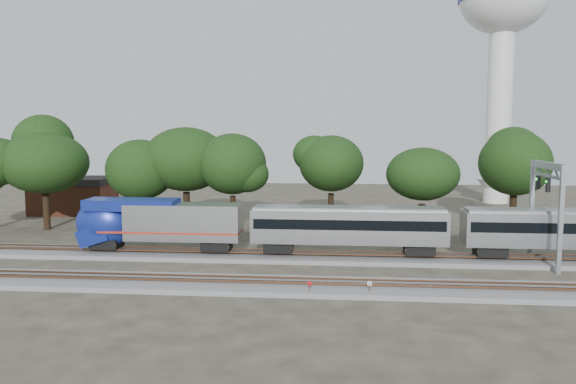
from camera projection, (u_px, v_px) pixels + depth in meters
The scene contains 16 objects.
ground at pixel (249, 274), 47.01m from camera, with size 160.00×160.00×0.00m, color #383328.
track_far at pixel (259, 256), 52.93m from camera, with size 160.00×5.00×0.73m.
track_near at pixel (241, 285), 43.03m from camera, with size 160.00×5.00×0.73m.
switch_stand_red at pixel (310, 287), 40.60m from camera, with size 0.37×0.09×1.15m.
switch_stand_white at pixel (369, 287), 40.59m from camera, with size 0.37×0.07×1.15m.
switch_lever at pixel (344, 293), 41.19m from camera, with size 0.50×0.30×0.30m, color #512D19.
water_tower at pixel (503, 23), 89.90m from camera, with size 14.14×14.14×39.14m.
signal_gantry at pixel (546, 190), 49.90m from camera, with size 0.64×7.57×9.21m.
brick_building at pixel (74, 195), 81.02m from camera, with size 11.16×8.14×5.20m.
tree_1 at pixel (44, 163), 67.12m from camera, with size 8.23×8.23×11.61m.
tree_2 at pixel (140, 170), 66.42m from camera, with size 7.44×7.44×10.49m.
tree_3 at pixel (186, 159), 66.80m from camera, with size 8.67×8.67×12.23m.
tree_4 at pixel (232, 164), 64.98m from camera, with size 8.22×8.22×11.59m.
tree_5 at pixel (331, 164), 68.06m from camera, with size 8.09×8.09×11.41m.
tree_6 at pixel (423, 174), 61.38m from camera, with size 7.33×7.33×10.34m.
tree_7 at pixel (515, 163), 67.41m from camera, with size 8.18×8.18×11.53m.
Camera 1 is at (7.39, -45.48, 12.07)m, focal length 35.00 mm.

